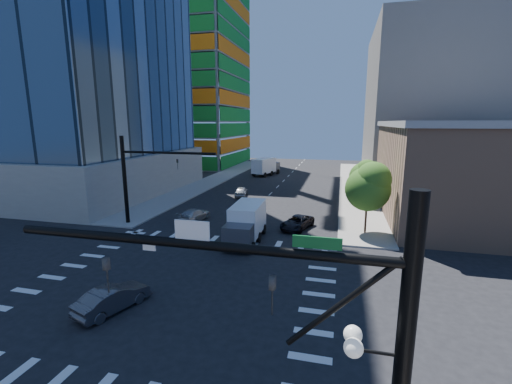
% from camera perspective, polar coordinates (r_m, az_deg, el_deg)
% --- Properties ---
extents(ground, '(160.00, 160.00, 0.00)m').
position_cam_1_polar(ground, '(23.72, -12.83, -14.96)').
color(ground, black).
rests_on(ground, ground).
extents(road_markings, '(20.00, 20.00, 0.01)m').
position_cam_1_polar(road_markings, '(23.72, -12.83, -14.95)').
color(road_markings, silver).
rests_on(road_markings, ground).
extents(sidewalk_ne, '(5.00, 60.00, 0.15)m').
position_cam_1_polar(sidewalk_ne, '(59.80, 16.20, 1.08)').
color(sidewalk_ne, gray).
rests_on(sidewalk_ne, ground).
extents(sidewalk_nw, '(5.00, 60.00, 0.15)m').
position_cam_1_polar(sidewalk_nw, '(63.81, -6.83, 2.10)').
color(sidewalk_nw, gray).
rests_on(sidewalk_nw, ground).
extents(construction_building, '(25.16, 34.50, 70.60)m').
position_cam_1_polar(construction_building, '(90.09, -11.46, 20.37)').
color(construction_building, slate).
rests_on(construction_building, ground).
extents(commercial_building, '(20.50, 22.50, 10.60)m').
position_cam_1_polar(commercial_building, '(43.83, 33.99, 2.82)').
color(commercial_building, '#A77E61').
rests_on(commercial_building, ground).
extents(bg_building_ne, '(24.00, 30.00, 28.00)m').
position_cam_1_polar(bg_building_ne, '(75.86, 27.70, 12.94)').
color(bg_building_ne, slate).
rests_on(bg_building_ne, ground).
extents(signal_mast_se, '(10.51, 2.48, 9.00)m').
position_cam_1_polar(signal_mast_se, '(9.17, 17.07, -25.63)').
color(signal_mast_se, black).
rests_on(signal_mast_se, sidewalk_se).
extents(signal_mast_nw, '(10.20, 0.40, 9.00)m').
position_cam_1_polar(signal_mast_nw, '(36.63, -19.19, 3.10)').
color(signal_mast_nw, black).
rests_on(signal_mast_nw, sidewalk_nw).
extents(tree_south, '(4.16, 4.16, 6.82)m').
position_cam_1_polar(tree_south, '(33.35, 18.38, 0.97)').
color(tree_south, '#382316').
rests_on(tree_south, sidewalk_ne).
extents(tree_north, '(3.54, 3.52, 5.78)m').
position_cam_1_polar(tree_north, '(45.30, 17.63, 2.78)').
color(tree_north, '#382316').
rests_on(tree_north, sidewalk_ne).
extents(car_nb_far, '(3.41, 5.03, 1.28)m').
position_cam_1_polar(car_nb_far, '(34.56, 6.87, -5.06)').
color(car_nb_far, black).
rests_on(car_nb_far, ground).
extents(car_sb_near, '(2.47, 4.79, 1.33)m').
position_cam_1_polar(car_sb_near, '(37.61, -10.24, -3.75)').
color(car_sb_near, '#BCBCBC').
rests_on(car_sb_near, ground).
extents(car_sb_mid, '(2.34, 4.32, 1.40)m').
position_cam_1_polar(car_sb_mid, '(49.24, -2.48, 0.10)').
color(car_sb_mid, '#93969A').
rests_on(car_sb_mid, ground).
extents(car_sb_cross, '(2.80, 4.56, 1.42)m').
position_cam_1_polar(car_sb_cross, '(21.82, -22.72, -16.00)').
color(car_sb_cross, '#434247').
rests_on(car_sb_cross, ground).
extents(box_truck_near, '(2.84, 6.30, 3.26)m').
position_cam_1_polar(box_truck_near, '(30.33, -1.81, -5.77)').
color(box_truck_near, black).
rests_on(box_truck_near, ground).
extents(box_truck_far, '(4.70, 7.11, 3.44)m').
position_cam_1_polar(box_truck_far, '(68.90, 1.78, 4.09)').
color(box_truck_far, black).
rests_on(box_truck_far, ground).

